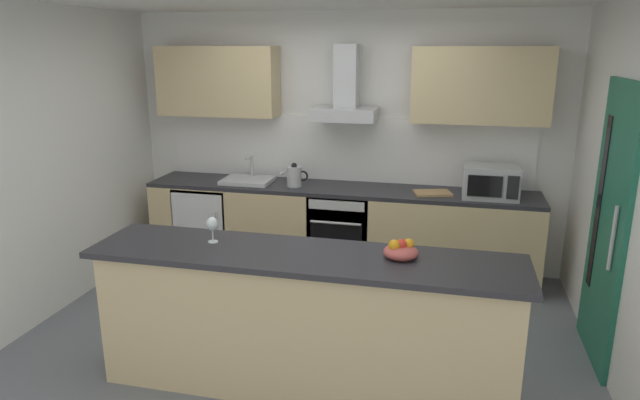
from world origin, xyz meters
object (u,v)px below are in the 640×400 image
at_px(wine_glass, 212,225).
at_px(chopping_board, 433,193).
at_px(sink, 248,180).
at_px(microwave, 491,182).
at_px(oven, 342,230).
at_px(kettle, 294,176).
at_px(refrigerator, 209,223).
at_px(range_hood, 346,96).
at_px(fruit_bowl, 401,251).

distance_m(wine_glass, chopping_board, 2.40).
bearing_deg(sink, microwave, -0.93).
height_order(oven, kettle, kettle).
height_order(microwave, sink, microwave).
height_order(sink, chopping_board, sink).
bearing_deg(oven, chopping_board, -1.54).
relative_size(kettle, chopping_board, 0.85).
relative_size(oven, sink, 1.60).
xyz_separation_m(kettle, wine_glass, (-0.02, -1.94, 0.10)).
distance_m(refrigerator, sink, 0.68).
distance_m(range_hood, fruit_bowl, 2.35).
height_order(microwave, kettle, microwave).
bearing_deg(fruit_bowl, refrigerator, 138.37).
relative_size(sink, chopping_board, 1.47).
distance_m(fruit_bowl, chopping_board, 1.95).
xyz_separation_m(oven, microwave, (1.40, -0.03, 0.59)).
height_order(microwave, chopping_board, microwave).
relative_size(range_hood, fruit_bowl, 3.27).
height_order(microwave, wine_glass, microwave).
distance_m(oven, kettle, 0.73).
xyz_separation_m(kettle, chopping_board, (1.36, 0.01, -0.09)).
distance_m(range_hood, chopping_board, 1.25).
bearing_deg(fruit_bowl, range_hood, 109.97).
height_order(range_hood, chopping_board, range_hood).
bearing_deg(wine_glass, refrigerator, 115.54).
bearing_deg(refrigerator, sink, 1.74).
height_order(refrigerator, microwave, microwave).
relative_size(range_hood, wine_glass, 4.05).
xyz_separation_m(refrigerator, fruit_bowl, (2.21, -1.96, 0.60)).
height_order(wine_glass, fruit_bowl, wine_glass).
bearing_deg(sink, chopping_board, -1.06).
xyz_separation_m(refrigerator, microwave, (2.85, -0.03, 0.62)).
distance_m(microwave, sink, 2.40).
bearing_deg(wine_glass, kettle, 89.39).
bearing_deg(sink, wine_glass, -76.11).
xyz_separation_m(refrigerator, kettle, (0.96, -0.03, 0.58)).
bearing_deg(microwave, sink, 179.07).
xyz_separation_m(oven, kettle, (-0.48, -0.03, 0.55)).
relative_size(fruit_bowl, chopping_board, 0.65).
xyz_separation_m(oven, wine_glass, (-0.50, -1.97, 0.64)).
distance_m(wine_glass, fruit_bowl, 1.27).
bearing_deg(wine_glass, sink, 103.89).
relative_size(kettle, range_hood, 0.40).
bearing_deg(refrigerator, wine_glass, -64.46).
distance_m(microwave, fruit_bowl, 2.04).
bearing_deg(microwave, kettle, -179.82).
bearing_deg(oven, kettle, -176.02).
bearing_deg(refrigerator, microwave, -0.51).
height_order(oven, sink, sink).
bearing_deg(range_hood, oven, -90.00).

